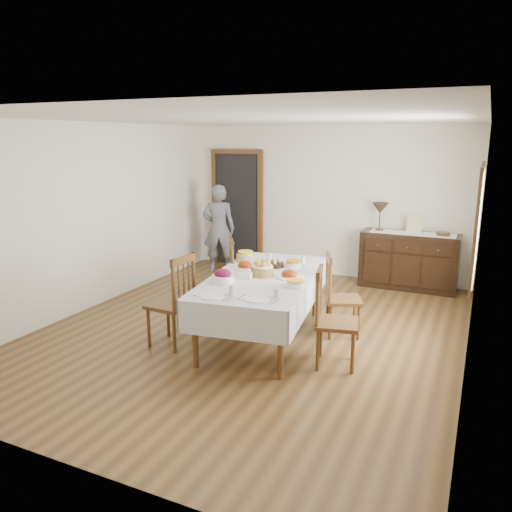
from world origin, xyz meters
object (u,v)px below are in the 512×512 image
at_px(chair_left_near, 174,300).
at_px(sideboard, 409,261).
at_px(chair_right_far, 339,295).
at_px(person, 219,226).
at_px(dining_table, 263,283).
at_px(table_lamp, 380,209).
at_px(chair_right_near, 332,317).
at_px(chair_left_far, 221,279).

height_order(chair_left_near, sideboard, chair_left_near).
relative_size(chair_right_far, person, 0.60).
distance_m(chair_right_far, sideboard, 2.44).
bearing_deg(dining_table, chair_left_near, -151.55).
height_order(chair_left_near, table_lamp, table_lamp).
distance_m(chair_right_far, person, 3.45).
bearing_deg(dining_table, chair_right_far, 23.59).
distance_m(dining_table, chair_left_near, 1.07).
bearing_deg(person, table_lamp, 163.33).
height_order(dining_table, chair_right_near, chair_right_near).
distance_m(person, table_lamp, 2.83).
height_order(chair_left_near, chair_right_far, chair_left_near).
bearing_deg(table_lamp, sideboard, 2.04).
distance_m(chair_right_near, sideboard, 3.27).
distance_m(sideboard, person, 3.31).
height_order(dining_table, chair_right_far, chair_right_far).
xyz_separation_m(sideboard, person, (-3.27, -0.38, 0.39)).
xyz_separation_m(dining_table, chair_left_far, (-0.81, 0.45, -0.16)).
xyz_separation_m(dining_table, sideboard, (1.29, 2.88, -0.24)).
relative_size(chair_right_near, chair_right_far, 1.05).
relative_size(chair_left_far, person, 0.63).
bearing_deg(sideboard, chair_right_near, -95.80).
bearing_deg(chair_left_far, chair_right_near, 35.43).
relative_size(chair_left_near, table_lamp, 2.38).
xyz_separation_m(chair_left_near, person, (-1.13, 3.13, 0.29)).
relative_size(chair_left_near, chair_right_far, 1.08).
height_order(dining_table, sideboard, sideboard).
distance_m(chair_left_near, chair_left_far, 1.07).
bearing_deg(dining_table, person, 120.36).
bearing_deg(chair_right_far, person, 32.09).
xyz_separation_m(chair_right_near, sideboard, (0.33, 3.25, -0.08)).
relative_size(dining_table, chair_left_near, 2.23).
xyz_separation_m(chair_left_far, table_lamp, (1.60, 2.42, 0.72)).
height_order(chair_left_near, chair_left_far, chair_left_near).
bearing_deg(chair_right_far, dining_table, 99.53).
bearing_deg(chair_right_near, sideboard, -18.19).
distance_m(dining_table, sideboard, 3.17).
xyz_separation_m(dining_table, person, (-1.98, 2.50, 0.15)).
bearing_deg(table_lamp, dining_table, -105.42).
distance_m(chair_left_near, sideboard, 4.11).
relative_size(chair_right_far, sideboard, 0.67).
bearing_deg(table_lamp, chair_left_near, -115.16).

